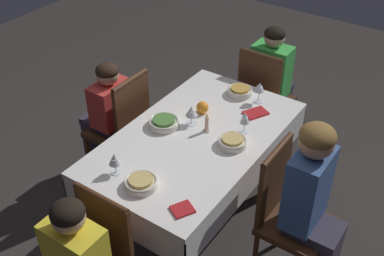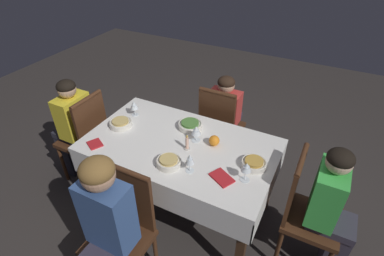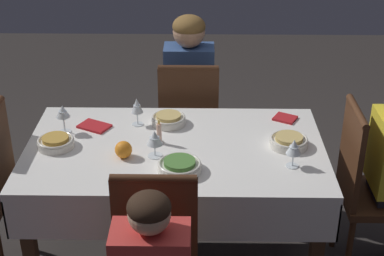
# 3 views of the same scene
# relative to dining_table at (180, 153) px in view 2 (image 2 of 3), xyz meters

# --- Properties ---
(ground_plane) EXTENTS (8.00, 8.00, 0.00)m
(ground_plane) POSITION_rel_dining_table_xyz_m (0.00, 0.00, -0.67)
(ground_plane) COLOR #332D2B
(dining_table) EXTENTS (1.47, 0.87, 0.77)m
(dining_table) POSITION_rel_dining_table_xyz_m (0.00, 0.00, 0.00)
(dining_table) COLOR white
(dining_table) RESTS_ON ground_plane
(chair_north) EXTENTS (0.38, 0.38, 0.96)m
(chair_north) POSITION_rel_dining_table_xyz_m (0.05, 0.68, -0.14)
(chair_north) COLOR #472816
(chair_north) RESTS_ON ground_plane
(chair_west) EXTENTS (0.38, 0.38, 0.96)m
(chair_west) POSITION_rel_dining_table_xyz_m (-0.99, -0.01, -0.14)
(chair_west) COLOR #472816
(chair_west) RESTS_ON ground_plane
(chair_south) EXTENTS (0.38, 0.38, 0.96)m
(chair_south) POSITION_rel_dining_table_xyz_m (-0.06, -0.68, -0.14)
(chair_south) COLOR #472816
(chair_south) RESTS_ON ground_plane
(chair_east) EXTENTS (0.38, 0.38, 0.96)m
(chair_east) POSITION_rel_dining_table_xyz_m (0.99, 0.03, -0.14)
(chair_east) COLOR #472816
(chair_east) RESTS_ON ground_plane
(person_adult_denim) EXTENTS (0.30, 0.34, 1.19)m
(person_adult_denim) POSITION_rel_dining_table_xyz_m (0.05, 0.83, 0.01)
(person_adult_denim) COLOR #383342
(person_adult_denim) RESTS_ON ground_plane
(person_child_green) EXTENTS (0.33, 0.30, 1.10)m
(person_child_green) POSITION_rel_dining_table_xyz_m (-1.15, -0.01, -0.07)
(person_child_green) COLOR #383342
(person_child_green) RESTS_ON ground_plane
(person_child_red) EXTENTS (0.30, 0.33, 1.01)m
(person_child_red) POSITION_rel_dining_table_xyz_m (-0.06, -0.85, -0.11)
(person_child_red) COLOR #383342
(person_child_red) RESTS_ON ground_plane
(person_child_yellow) EXTENTS (0.33, 0.30, 1.08)m
(person_child_yellow) POSITION_rel_dining_table_xyz_m (1.15, 0.03, -0.08)
(person_child_yellow) COLOR #282833
(person_child_yellow) RESTS_ON ground_plane
(bowl_north) EXTENTS (0.18, 0.18, 0.06)m
(bowl_north) POSITION_rel_dining_table_xyz_m (-0.04, 0.24, 0.12)
(bowl_north) COLOR silver
(bowl_north) RESTS_ON dining_table
(wine_glass_north) EXTENTS (0.06, 0.06, 0.15)m
(wine_glass_north) POSITION_rel_dining_table_xyz_m (-0.21, 0.23, 0.20)
(wine_glass_north) COLOR white
(wine_glass_north) RESTS_ON dining_table
(bowl_west) EXTENTS (0.18, 0.18, 0.06)m
(bowl_west) POSITION_rel_dining_table_xyz_m (-0.58, -0.01, 0.12)
(bowl_west) COLOR silver
(bowl_west) RESTS_ON dining_table
(wine_glass_west) EXTENTS (0.07, 0.07, 0.15)m
(wine_glass_west) POSITION_rel_dining_table_xyz_m (-0.57, 0.14, 0.21)
(wine_glass_west) COLOR white
(wine_glass_west) RESTS_ON dining_table
(bowl_south) EXTENTS (0.20, 0.20, 0.06)m
(bowl_south) POSITION_rel_dining_table_xyz_m (0.03, -0.23, 0.12)
(bowl_south) COLOR silver
(bowl_south) RESTS_ON dining_table
(wine_glass_south) EXTENTS (0.08, 0.08, 0.14)m
(wine_glass_south) POSITION_rel_dining_table_xyz_m (-0.09, -0.09, 0.19)
(wine_glass_south) COLOR white
(wine_glass_south) RESTS_ON dining_table
(bowl_east) EXTENTS (0.19, 0.19, 0.06)m
(bowl_east) POSITION_rel_dining_table_xyz_m (0.56, 0.01, 0.12)
(bowl_east) COLOR silver
(bowl_east) RESTS_ON dining_table
(wine_glass_east) EXTENTS (0.07, 0.07, 0.14)m
(wine_glass_east) POSITION_rel_dining_table_xyz_m (0.55, -0.18, 0.19)
(wine_glass_east) COLOR white
(wine_glass_east) RESTS_ON dining_table
(candle_centerpiece) EXTENTS (0.04, 0.04, 0.13)m
(candle_centerpiece) POSITION_rel_dining_table_xyz_m (-0.08, 0.03, 0.14)
(candle_centerpiece) COLOR beige
(candle_centerpiece) RESTS_ON dining_table
(orange_fruit) EXTENTS (0.08, 0.08, 0.08)m
(orange_fruit) POSITION_rel_dining_table_xyz_m (-0.24, -0.11, 0.14)
(orange_fruit) COLOR orange
(orange_fruit) RESTS_ON dining_table
(napkin_red_folded) EXTENTS (0.15, 0.14, 0.01)m
(napkin_red_folded) POSITION_rel_dining_table_xyz_m (0.58, 0.31, 0.10)
(napkin_red_folded) COLOR red
(napkin_red_folded) RESTS_ON dining_table
(napkin_spare_side) EXTENTS (0.19, 0.17, 0.01)m
(napkin_spare_side) POSITION_rel_dining_table_xyz_m (-0.43, 0.20, 0.10)
(napkin_spare_side) COLOR red
(napkin_spare_side) RESTS_ON dining_table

